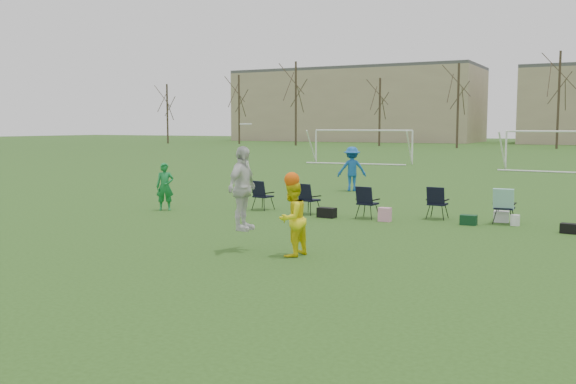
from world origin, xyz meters
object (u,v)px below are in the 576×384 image
Objects in this scene: fielder_green_near at (165,187)px; fielder_blue at (352,169)px; goal_mid at (568,139)px; goal_left at (363,137)px; center_contest at (265,201)px.

fielder_blue is at bearing 36.47° from fielder_green_near.
goal_left is at bearing 175.87° from goal_mid.
center_contest reaches higher than fielder_blue.
center_contest reaches higher than goal_left.
goal_mid is at bearing -13.13° from goal_left.
fielder_blue is (3.10, 8.60, 0.16)m from fielder_green_near.
goal_mid is at bearing 82.73° from center_contest.
center_contest is 33.90m from goal_left.
fielder_green_near is at bearing 143.98° from center_contest.
center_contest is (3.31, -13.26, 0.20)m from fielder_blue.
goal_mid reaches higher than fielder_blue.
fielder_green_near is 27.69m from goal_mid.
center_contest is (6.40, -4.66, 0.36)m from fielder_green_near.
fielder_green_near is at bearing -107.81° from goal_mid.
fielder_green_near is 0.21× the size of goal_mid.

